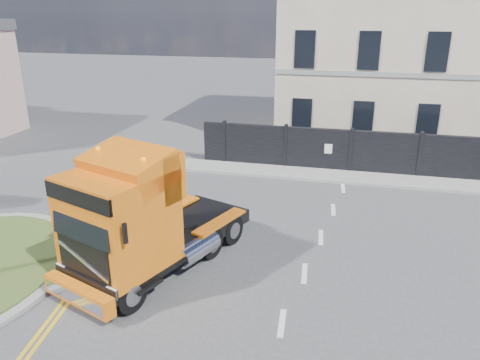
# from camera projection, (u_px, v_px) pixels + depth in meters

# --- Properties ---
(ground) EXTENTS (120.00, 120.00, 0.00)m
(ground) POSITION_uv_depth(u_px,v_px,m) (210.00, 255.00, 14.48)
(ground) COLOR #424244
(ground) RESTS_ON ground
(hoarding_fence) EXTENTS (18.80, 0.25, 2.00)m
(hoarding_fence) POSITION_uv_depth(u_px,v_px,m) (409.00, 155.00, 20.91)
(hoarding_fence) COLOR black
(hoarding_fence) RESTS_ON ground
(georgian_building) EXTENTS (12.30, 10.30, 12.80)m
(georgian_building) POSITION_uv_depth(u_px,v_px,m) (396.00, 35.00, 26.23)
(georgian_building) COLOR beige
(georgian_building) RESTS_ON ground
(pavement_far) EXTENTS (20.00, 1.60, 0.12)m
(pavement_far) POSITION_uv_depth(u_px,v_px,m) (395.00, 181.00, 20.54)
(pavement_far) COLOR gray
(pavement_far) RESTS_ON ground
(truck) EXTENTS (4.32, 6.58, 3.70)m
(truck) POSITION_uv_depth(u_px,v_px,m) (136.00, 223.00, 12.80)
(truck) COLOR black
(truck) RESTS_ON ground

